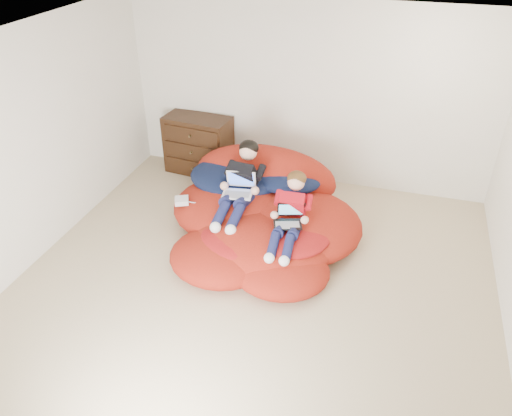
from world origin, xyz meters
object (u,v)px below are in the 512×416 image
(older_boy, at_px, (241,180))
(younger_boy, at_px, (291,211))
(dresser, at_px, (198,145))
(laptop_black, at_px, (289,218))
(beanbag_pile, at_px, (262,215))
(laptop_white, at_px, (239,187))

(older_boy, bearing_deg, younger_boy, -28.36)
(older_boy, xyz_separation_m, younger_boy, (0.69, -0.37, -0.07))
(dresser, height_order, laptop_black, dresser)
(beanbag_pile, height_order, laptop_black, beanbag_pile)
(older_boy, xyz_separation_m, laptop_white, (-0.00, -0.09, -0.05))
(laptop_black, bearing_deg, older_boy, 148.17)
(dresser, xyz_separation_m, laptop_white, (1.08, -1.34, 0.20))
(dresser, bearing_deg, younger_boy, -42.57)
(beanbag_pile, bearing_deg, laptop_white, -168.00)
(dresser, xyz_separation_m, beanbag_pile, (1.35, -1.29, -0.17))
(younger_boy, bearing_deg, laptop_black, -90.00)
(laptop_white, xyz_separation_m, laptop_black, (0.69, -0.34, -0.08))
(younger_boy, bearing_deg, dresser, 137.43)
(younger_boy, distance_m, laptop_black, 0.08)
(beanbag_pile, height_order, younger_boy, younger_boy)
(laptop_black, bearing_deg, laptop_white, 153.56)
(beanbag_pile, relative_size, older_boy, 2.11)
(dresser, height_order, beanbag_pile, dresser)
(dresser, relative_size, older_boy, 0.87)
(older_boy, bearing_deg, beanbag_pile, -6.36)
(dresser, bearing_deg, laptop_white, -51.09)
(beanbag_pile, distance_m, laptop_white, 0.46)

